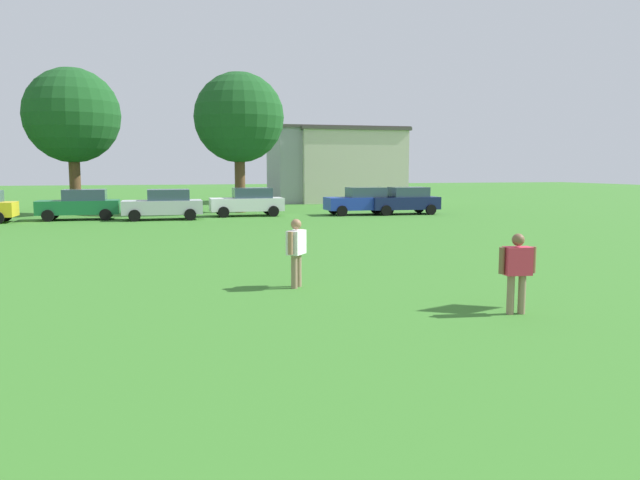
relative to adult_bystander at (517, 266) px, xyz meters
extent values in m
plane|color=#387528|center=(-7.08, 19.10, -0.95)|extent=(160.00, 160.00, 0.00)
cylinder|color=#8C7259|center=(0.12, -0.01, -0.56)|extent=(0.15, 0.15, 0.78)
cylinder|color=#8C7259|center=(-0.12, 0.01, -0.56)|extent=(0.15, 0.15, 0.78)
cube|color=#D8334C|center=(0.00, 0.00, 0.11)|extent=(0.55, 0.35, 0.55)
cylinder|color=brown|center=(0.32, -0.03, 0.13)|extent=(0.11, 0.11, 0.52)
cylinder|color=brown|center=(-0.32, 0.03, 0.13)|extent=(0.11, 0.11, 0.52)
sphere|color=brown|center=(0.00, 0.00, 0.53)|extent=(0.24, 0.24, 0.24)
cylinder|color=#8C7259|center=(-3.52, 3.85, -0.54)|extent=(0.15, 0.15, 0.81)
cylinder|color=#8C7259|center=(-3.67, 3.65, -0.54)|extent=(0.15, 0.15, 0.81)
cube|color=white|center=(-3.59, 3.75, 0.15)|extent=(0.56, 0.61, 0.57)
cylinder|color=#936B4C|center=(-3.40, 4.02, 0.17)|extent=(0.12, 0.12, 0.54)
cylinder|color=#936B4C|center=(-3.79, 3.48, 0.17)|extent=(0.12, 0.12, 0.54)
sphere|color=#936B4C|center=(-3.59, 3.75, 0.58)|extent=(0.25, 0.25, 0.25)
cylinder|color=black|center=(-14.77, 25.94, -0.63)|extent=(0.64, 0.22, 0.64)
cube|color=#196B38|center=(-11.05, 25.88, -0.25)|extent=(4.30, 1.80, 0.76)
cube|color=#334756|center=(-10.70, 25.88, 0.43)|extent=(2.24, 1.58, 0.60)
cylinder|color=black|center=(-12.51, 24.98, -0.63)|extent=(0.64, 0.22, 0.64)
cylinder|color=black|center=(-12.51, 26.78, -0.63)|extent=(0.64, 0.22, 0.64)
cylinder|color=black|center=(-9.58, 24.98, -0.63)|extent=(0.64, 0.22, 0.64)
cylinder|color=black|center=(-9.58, 26.78, -0.63)|extent=(0.64, 0.22, 0.64)
cube|color=silver|center=(-6.56, 24.77, -0.25)|extent=(4.30, 1.80, 0.76)
cube|color=#334756|center=(-6.22, 24.77, 0.43)|extent=(2.24, 1.58, 0.60)
cylinder|color=black|center=(-8.02, 23.87, -0.63)|extent=(0.64, 0.22, 0.64)
cylinder|color=black|center=(-8.02, 25.67, -0.63)|extent=(0.64, 0.22, 0.64)
cylinder|color=black|center=(-5.10, 23.87, -0.63)|extent=(0.64, 0.22, 0.64)
cylinder|color=black|center=(-5.10, 25.67, -0.63)|extent=(0.64, 0.22, 0.64)
cube|color=white|center=(-1.67, 26.24, -0.25)|extent=(4.30, 1.80, 0.76)
cube|color=#334756|center=(-1.33, 26.24, 0.43)|extent=(2.24, 1.58, 0.60)
cylinder|color=black|center=(-3.13, 25.34, -0.63)|extent=(0.64, 0.22, 0.64)
cylinder|color=black|center=(-3.13, 27.14, -0.63)|extent=(0.64, 0.22, 0.64)
cylinder|color=black|center=(-0.21, 25.34, -0.63)|extent=(0.64, 0.22, 0.64)
cylinder|color=black|center=(-0.21, 27.14, -0.63)|extent=(0.64, 0.22, 0.64)
cube|color=#1E38AD|center=(5.24, 25.44, -0.25)|extent=(4.30, 1.80, 0.76)
cube|color=#334756|center=(5.58, 25.44, 0.43)|extent=(2.24, 1.58, 0.60)
cylinder|color=black|center=(3.77, 24.54, -0.63)|extent=(0.64, 0.22, 0.64)
cylinder|color=black|center=(3.77, 26.34, -0.63)|extent=(0.64, 0.22, 0.64)
cylinder|color=black|center=(6.70, 24.54, -0.63)|extent=(0.64, 0.22, 0.64)
cylinder|color=black|center=(6.70, 26.34, -0.63)|extent=(0.64, 0.22, 0.64)
cube|color=#141E4C|center=(7.92, 25.18, -0.25)|extent=(4.30, 1.80, 0.76)
cube|color=#334756|center=(8.26, 25.18, 0.43)|extent=(2.24, 1.58, 0.60)
cylinder|color=black|center=(6.46, 24.28, -0.63)|extent=(0.64, 0.22, 0.64)
cylinder|color=black|center=(6.46, 26.08, -0.63)|extent=(0.64, 0.22, 0.64)
cylinder|color=black|center=(9.38, 24.28, -0.63)|extent=(0.64, 0.22, 0.64)
cylinder|color=black|center=(9.38, 26.08, -0.63)|extent=(0.64, 0.22, 0.64)
cylinder|color=brown|center=(-11.65, 29.81, 0.85)|extent=(0.66, 0.66, 3.60)
sphere|color=#194C1E|center=(-11.65, 29.81, 5.07)|extent=(5.68, 5.68, 5.68)
cylinder|color=brown|center=(-1.62, 29.49, 0.87)|extent=(0.67, 0.67, 3.63)
sphere|color=#194C1E|center=(-1.62, 29.49, 5.12)|extent=(5.73, 5.73, 5.73)
cube|color=beige|center=(8.79, 40.56, 2.00)|extent=(8.80, 7.32, 5.90)
cube|color=#4C4742|center=(8.79, 40.56, 5.07)|extent=(9.15, 7.62, 0.24)
cube|color=#9999A3|center=(7.94, 40.56, 2.06)|extent=(10.75, 6.30, 6.02)
cube|color=#4C4742|center=(7.94, 40.56, 5.19)|extent=(11.18, 6.55, 0.24)
camera|label=1|loc=(-6.74, -10.56, 1.91)|focal=34.70mm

